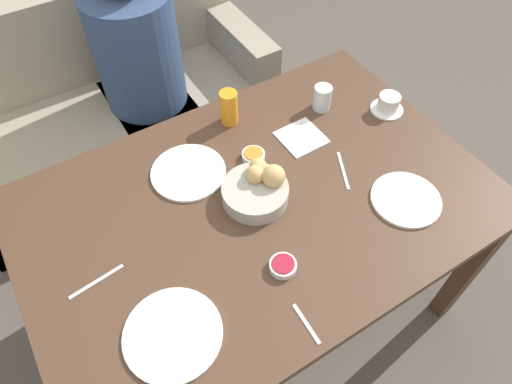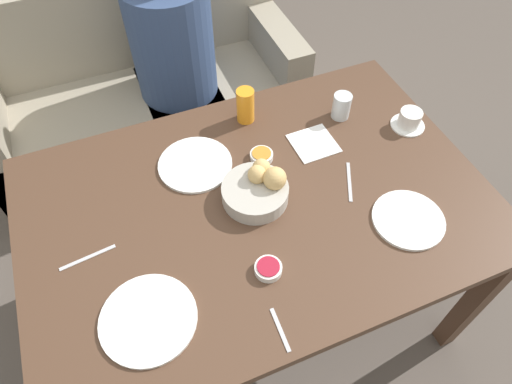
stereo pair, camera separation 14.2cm
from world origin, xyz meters
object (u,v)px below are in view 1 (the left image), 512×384
at_px(couch, 111,112).
at_px(juice_glass, 229,108).
at_px(jam_bowl_berry, 283,266).
at_px(knife_silver, 343,170).
at_px(plate_near_left, 173,334).
at_px(napkin, 301,137).
at_px(coffee_cup, 388,104).
at_px(fork_silver, 97,281).
at_px(seated_person, 147,91).
at_px(plate_near_right, 406,199).
at_px(jam_bowl_honey, 253,155).
at_px(plate_far_center, 188,172).
at_px(water_tumbler, 322,98).
at_px(spoon_coffee, 306,324).
at_px(bread_basket, 258,188).

relative_size(couch, juice_glass, 11.96).
xyz_separation_m(jam_bowl_berry, knife_silver, (0.37, 0.20, -0.01)).
height_order(plate_near_left, napkin, plate_near_left).
xyz_separation_m(coffee_cup, fork_silver, (-1.16, -0.11, -0.03)).
xyz_separation_m(couch, jam_bowl_berry, (0.10, -1.40, 0.46)).
bearing_deg(seated_person, plate_near_right, -72.55).
bearing_deg(coffee_cup, jam_bowl_honey, 174.31).
distance_m(plate_near_left, coffee_cup, 1.11).
bearing_deg(plate_near_left, fork_silver, 114.90).
relative_size(couch, plate_far_center, 6.26).
relative_size(seated_person, juice_glass, 9.22).
relative_size(couch, water_tumbler, 16.40).
relative_size(couch, jam_bowl_honey, 19.78).
relative_size(plate_far_center, napkin, 1.65).
relative_size(plate_far_center, jam_bowl_berry, 3.16).
relative_size(seated_person, plate_near_right, 5.42).
bearing_deg(plate_near_right, spoon_coffee, -161.91).
xyz_separation_m(jam_bowl_berry, napkin, (0.34, 0.40, -0.01)).
bearing_deg(knife_silver, coffee_cup, 24.82).
relative_size(plate_far_center, coffee_cup, 2.04).
relative_size(fork_silver, spoon_coffee, 1.33).
bearing_deg(water_tumbler, fork_silver, -165.53).
bearing_deg(jam_bowl_berry, fork_silver, 152.89).
bearing_deg(jam_bowl_berry, plate_near_right, -0.58).
height_order(couch, water_tumbler, couch).
height_order(plate_near_left, fork_silver, plate_near_left).
height_order(plate_far_center, juice_glass, juice_glass).
distance_m(plate_far_center, fork_silver, 0.45).
bearing_deg(jam_bowl_honey, plate_near_right, -52.21).
height_order(couch, jam_bowl_honey, couch).
height_order(juice_glass, water_tumbler, juice_glass).
relative_size(bread_basket, juice_glass, 1.62).
bearing_deg(juice_glass, knife_silver, -63.28).
distance_m(couch, seated_person, 0.29).
distance_m(plate_far_center, spoon_coffee, 0.63).
xyz_separation_m(seated_person, plate_near_right, (0.40, -1.26, 0.28)).
distance_m(bread_basket, knife_silver, 0.30).
bearing_deg(seated_person, plate_near_left, -108.28).
xyz_separation_m(plate_far_center, fork_silver, (-0.40, -0.22, -0.00)).
xyz_separation_m(plate_near_right, napkin, (-0.12, 0.40, -0.00)).
height_order(bread_basket, jam_bowl_honey, bread_basket).
bearing_deg(fork_silver, couch, 72.57).
bearing_deg(plate_far_center, water_tumbler, 2.81).
bearing_deg(jam_bowl_berry, jam_bowl_honey, 69.68).
distance_m(juice_glass, jam_bowl_berry, 0.63).
height_order(plate_near_right, spoon_coffee, plate_near_right).
relative_size(plate_near_right, jam_bowl_honey, 2.82).
bearing_deg(couch, jam_bowl_honey, -76.10).
bearing_deg(plate_far_center, spoon_coffee, -87.24).
bearing_deg(plate_far_center, jam_bowl_honey, -14.43).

